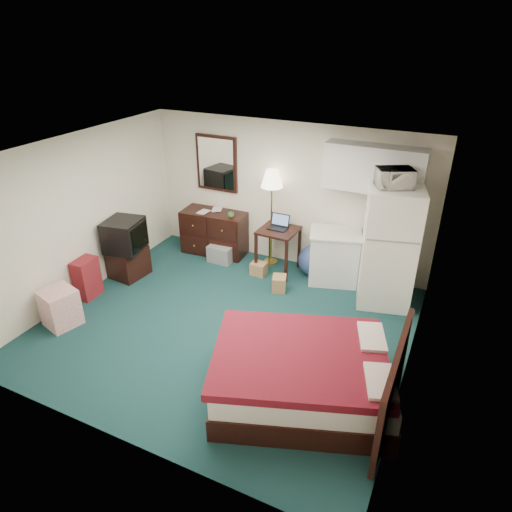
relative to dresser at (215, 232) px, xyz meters
The scene contains 25 objects.
floor 2.41m from the dresser, 56.47° to the right, with size 5.00×4.50×0.01m, color #193A3F.
ceiling 3.17m from the dresser, 56.47° to the right, with size 5.00×4.50×0.01m, color #F4E9C6.
walls 2.52m from the dresser, 56.47° to the right, with size 5.01×4.51×2.50m.
mirror 1.27m from the dresser, 98.96° to the left, with size 0.80×0.06×1.00m, color white, non-canonical shape.
upper_cabinets 3.17m from the dresser, ahead, with size 1.50×0.35×0.70m, color silver, non-canonical shape.
headboard 4.72m from the dresser, 36.94° to the right, with size 0.06×1.56×1.00m, color black, non-canonical shape.
dresser is the anchor object (origin of this frame).
floor_lamp 1.21m from the dresser, ahead, with size 0.37×0.37×1.73m, color gold, non-canonical shape.
desk 1.36m from the dresser, ahead, with size 0.62×0.62×0.79m, color black, non-canonical shape.
exercise_ball 1.97m from the dresser, ahead, with size 0.55×0.55×0.55m, color navy.
kitchen_counter 2.32m from the dresser, ahead, with size 0.78×0.60×0.86m, color silver, non-canonical shape.
fridge 3.26m from the dresser, ahead, with size 0.76×0.76×1.85m, color white, non-canonical shape.
bed 3.98m from the dresser, 45.45° to the right, with size 1.95×1.52×0.62m, color #5A0918, non-canonical shape.
tv_stand 1.67m from the dresser, 122.37° to the right, with size 0.52×0.56×0.52m, color black, non-canonical shape.
suitcase 2.45m from the dresser, 115.23° to the right, with size 0.25×0.40×0.65m, color #5A0B0F, non-canonical shape.
retail_box 3.08m from the dresser, 105.85° to the right, with size 0.44×0.44×0.55m, color white, non-canonical shape.
file_bin 0.47m from the dresser, 43.77° to the right, with size 0.44×0.33×0.31m, color gray, non-canonical shape.
cardboard_box_a 1.22m from the dresser, 21.11° to the right, with size 0.26×0.22×0.22m, color #92764B, non-canonical shape.
cardboard_box_b 1.82m from the dresser, 25.12° to the right, with size 0.22×0.25×0.25m, color #92764B, non-canonical shape.
laptop 1.42m from the dresser, ahead, with size 0.32×0.26×0.22m, color black, non-canonical shape.
crt_tv 1.72m from the dresser, 121.24° to the right, with size 0.57×0.61×0.52m, color black, non-canonical shape.
microwave 3.55m from the dresser, ahead, with size 0.49×0.27×0.33m, color white.
book_a 0.58m from the dresser, 160.19° to the right, with size 0.17×0.02×0.23m, color #92764B.
book_b 0.54m from the dresser, 134.37° to the left, with size 0.18×0.02×0.24m, color #92764B.
mug 0.61m from the dresser, 11.05° to the right, with size 0.12×0.09×0.12m, color #45783B.
Camera 1 is at (2.71, -4.69, 3.93)m, focal length 32.00 mm.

